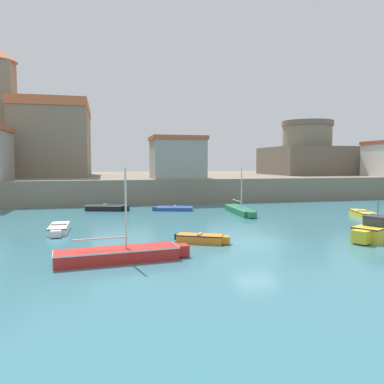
# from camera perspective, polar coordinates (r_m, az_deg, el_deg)

# --- Properties ---
(ground_plane) EXTENTS (200.00, 200.00, 0.00)m
(ground_plane) POSITION_cam_1_polar(r_m,az_deg,el_deg) (23.57, 9.70, -7.56)
(ground_plane) COLOR teal
(quay_seawall) EXTENTS (120.00, 40.00, 2.91)m
(quay_seawall) POSITION_cam_1_polar(r_m,az_deg,el_deg) (63.84, -5.13, 1.40)
(quay_seawall) COLOR gray
(quay_seawall) RESTS_ON ground
(dinghy_yellow_0) EXTENTS (2.26, 4.16, 0.58)m
(dinghy_yellow_0) POSITION_cam_1_polar(r_m,az_deg,el_deg) (37.33, 24.58, -3.02)
(dinghy_yellow_0) COLOR yellow
(dinghy_yellow_0) RESTS_ON ground
(dinghy_orange_1) EXTENTS (3.24, 2.14, 0.60)m
(dinghy_orange_1) POSITION_cam_1_polar(r_m,az_deg,el_deg) (23.00, 1.43, -7.07)
(dinghy_orange_1) COLOR orange
(dinghy_orange_1) RESTS_ON ground
(motorboat_yellow_2) EXTENTS (4.98, 3.44, 2.43)m
(motorboat_yellow_2) POSITION_cam_1_polar(r_m,az_deg,el_deg) (26.83, 26.40, -5.23)
(motorboat_yellow_2) COLOR yellow
(motorboat_yellow_2) RESTS_ON ground
(dinghy_white_3) EXTENTS (1.29, 4.24, 0.59)m
(dinghy_white_3) POSITION_cam_1_polar(r_m,az_deg,el_deg) (27.99, -19.62, -5.26)
(dinghy_white_3) COLOR white
(dinghy_white_3) RESTS_ON ground
(sailboat_green_4) EXTENTS (1.39, 6.48, 4.44)m
(sailboat_green_4) POSITION_cam_1_polar(r_m,az_deg,el_deg) (36.21, 7.34, -2.74)
(sailboat_green_4) COLOR #237A4C
(sailboat_green_4) RESTS_ON ground
(dinghy_black_5) EXTENTS (4.50, 2.49, 0.66)m
(dinghy_black_5) POSITION_cam_1_polar(r_m,az_deg,el_deg) (39.27, -12.94, -2.31)
(dinghy_black_5) COLOR black
(dinghy_black_5) RESTS_ON ground
(dinghy_blue_6) EXTENTS (4.18, 2.12, 0.50)m
(dinghy_blue_6) POSITION_cam_1_polar(r_m,az_deg,el_deg) (38.34, -2.79, -2.49)
(dinghy_blue_6) COLOR #284C9E
(dinghy_blue_6) RESTS_ON ground
(sailboat_red_7) EXTENTS (6.76, 2.08, 4.67)m
(sailboat_red_7) POSITION_cam_1_polar(r_m,az_deg,el_deg) (19.19, -10.86, -9.24)
(sailboat_red_7) COLOR red
(sailboat_red_7) RESTS_ON ground
(church) EXTENTS (14.51, 16.63, 17.67)m
(church) POSITION_cam_1_polar(r_m,az_deg,el_deg) (59.44, -21.25, 8.01)
(church) COLOR gray
(church) RESTS_ON quay_seawall
(fortress) EXTENTS (12.60, 12.60, 8.80)m
(fortress) POSITION_cam_1_polar(r_m,az_deg,el_deg) (65.57, 17.05, 5.39)
(fortress) COLOR #685E4F
(fortress) RESTS_ON quay_seawall
(harbor_shed_mid_row) EXTENTS (6.68, 5.96, 5.24)m
(harbor_shed_mid_row) POSITION_cam_1_polar(r_m,az_deg,el_deg) (47.24, -2.26, 5.30)
(harbor_shed_mid_row) COLOR gray
(harbor_shed_mid_row) RESTS_ON quay_seawall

